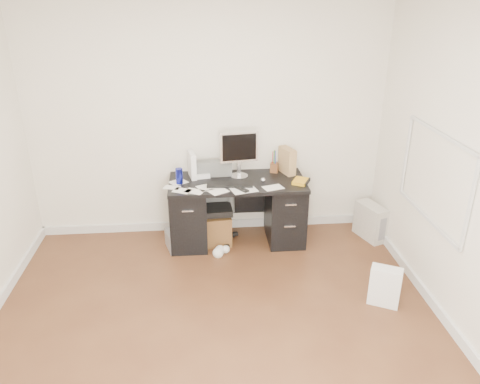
% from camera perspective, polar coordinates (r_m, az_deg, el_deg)
% --- Properties ---
extents(ground, '(4.00, 4.00, 0.00)m').
position_cam_1_polar(ground, '(4.12, -2.73, -17.37)').
color(ground, '#492817').
rests_on(ground, ground).
extents(room_shell, '(4.02, 4.02, 2.71)m').
position_cam_1_polar(room_shell, '(3.31, -2.74, 5.22)').
color(room_shell, silver).
rests_on(room_shell, ground).
extents(desk, '(1.50, 0.70, 0.75)m').
position_cam_1_polar(desk, '(5.31, -0.33, -2.13)').
color(desk, black).
rests_on(desk, ground).
extents(loose_papers, '(1.10, 0.60, 0.00)m').
position_cam_1_polar(loose_papers, '(5.10, -2.53, 1.10)').
color(loose_papers, silver).
rests_on(loose_papers, desk).
extents(lcd_monitor, '(0.46, 0.30, 0.54)m').
position_cam_1_polar(lcd_monitor, '(5.17, -0.14, 4.62)').
color(lcd_monitor, silver).
rests_on(lcd_monitor, desk).
extents(keyboard, '(0.50, 0.20, 0.03)m').
position_cam_1_polar(keyboard, '(5.04, -1.25, 0.97)').
color(keyboard, black).
rests_on(keyboard, desk).
extents(computer_mouse, '(0.05, 0.05, 0.05)m').
position_cam_1_polar(computer_mouse, '(5.12, 2.82, 1.47)').
color(computer_mouse, silver).
rests_on(computer_mouse, desk).
extents(travel_mug, '(0.08, 0.08, 0.17)m').
position_cam_1_polar(travel_mug, '(5.10, -7.42, 1.93)').
color(travel_mug, navy).
rests_on(travel_mug, desk).
extents(white_binder, '(0.16, 0.27, 0.29)m').
position_cam_1_polar(white_binder, '(5.25, -5.87, 3.33)').
color(white_binder, white).
rests_on(white_binder, desk).
extents(magazine_file, '(0.21, 0.28, 0.30)m').
position_cam_1_polar(magazine_file, '(5.36, 5.77, 3.81)').
color(magazine_file, '#9B7E4B').
rests_on(magazine_file, desk).
extents(pen_cup, '(0.13, 0.13, 0.26)m').
position_cam_1_polar(pen_cup, '(5.39, 4.22, 3.73)').
color(pen_cup, brown).
rests_on(pen_cup, desk).
extents(yellow_book, '(0.23, 0.25, 0.03)m').
position_cam_1_polar(yellow_book, '(5.15, 7.44, 1.31)').
color(yellow_book, gold).
rests_on(yellow_book, desk).
extents(paper_remote, '(0.31, 0.28, 0.02)m').
position_cam_1_polar(paper_remote, '(4.92, 0.48, 0.37)').
color(paper_remote, silver).
rests_on(paper_remote, desk).
extents(office_chair, '(0.54, 0.54, 0.92)m').
position_cam_1_polar(office_chair, '(5.30, -3.25, -1.47)').
color(office_chair, '#4E504E').
rests_on(office_chair, ground).
extents(pc_tower, '(0.31, 0.45, 0.41)m').
position_cam_1_polar(pc_tower, '(5.67, 15.65, -3.48)').
color(pc_tower, '#A8A298').
rests_on(pc_tower, ground).
extents(shopping_bag, '(0.34, 0.30, 0.38)m').
position_cam_1_polar(shopping_bag, '(4.58, 17.26, -10.92)').
color(shopping_bag, silver).
rests_on(shopping_bag, ground).
extents(wicker_basket, '(0.37, 0.37, 0.35)m').
position_cam_1_polar(wicker_basket, '(5.39, -3.07, -4.41)').
color(wicker_basket, '#4D3017').
rests_on(wicker_basket, ground).
extents(desk_printer, '(0.42, 0.38, 0.21)m').
position_cam_1_polar(desk_printer, '(5.34, -6.96, -5.69)').
color(desk_printer, slate).
rests_on(desk_printer, ground).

